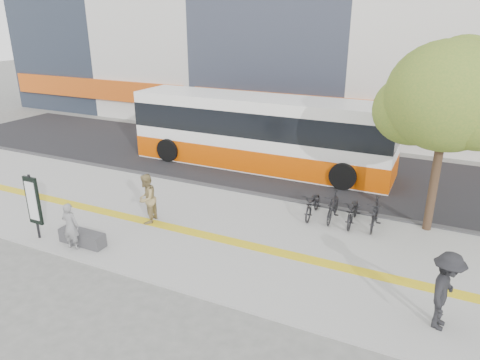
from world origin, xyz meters
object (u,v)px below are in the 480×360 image
at_px(seated_woman, 70,226).
at_px(pedestrian_dark, 445,291).
at_px(bench, 82,238).
at_px(street_tree, 447,98).
at_px(bus, 260,134).
at_px(signboard, 33,202).
at_px(pedestrian_tan, 147,199).

relative_size(seated_woman, pedestrian_dark, 0.79).
xyz_separation_m(bench, street_tree, (9.78, 6.02, 4.21)).
bearing_deg(street_tree, bus, 154.91).
relative_size(street_tree, seated_woman, 4.15).
xyz_separation_m(signboard, pedestrian_dark, (12.04, 0.94, -0.32)).
xyz_separation_m(bus, seated_woman, (-2.01, -10.02, -0.79)).
bearing_deg(pedestrian_dark, pedestrian_tan, 89.92).
distance_m(bus, pedestrian_dark, 12.45).
distance_m(signboard, bus, 10.61).
bearing_deg(pedestrian_dark, bus, 52.57).
xyz_separation_m(bus, pedestrian_tan, (-1.03, -7.48, -0.67)).
height_order(seated_woman, pedestrian_tan, pedestrian_tan).
height_order(bus, pedestrian_tan, bus).
height_order(bench, pedestrian_dark, pedestrian_dark).
xyz_separation_m(street_tree, bus, (-7.86, 3.68, -2.88)).
bearing_deg(pedestrian_tan, street_tree, 101.77).
bearing_deg(street_tree, seated_woman, -147.25).
xyz_separation_m(bench, bus, (1.92, 9.70, 1.32)).
height_order(street_tree, pedestrian_tan, street_tree).
distance_m(street_tree, seated_woman, 12.29).
relative_size(bench, pedestrian_tan, 0.90).
bearing_deg(pedestrian_tan, bench, -33.22).
bearing_deg(bus, signboard, -109.40).
relative_size(signboard, seated_woman, 1.45).
bearing_deg(bus, seated_woman, -101.32).
relative_size(street_tree, pedestrian_tan, 3.57).
distance_m(street_tree, pedestrian_dark, 6.44).
xyz_separation_m(seated_woman, pedestrian_dark, (10.52, 0.95, 0.21)).
xyz_separation_m(bench, signboard, (-1.60, -0.31, 1.06)).
xyz_separation_m(street_tree, pedestrian_tan, (-8.89, -3.80, -3.55)).
height_order(signboard, bus, bus).
relative_size(seated_woman, pedestrian_tan, 0.86).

